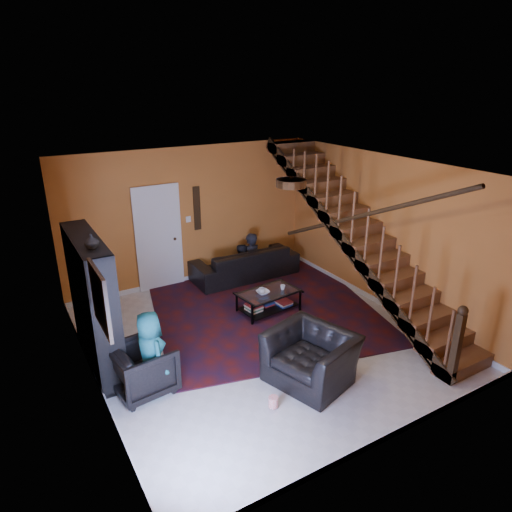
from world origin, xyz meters
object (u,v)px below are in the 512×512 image
Objects in this scene: armchair_left at (143,368)px; armchair_right at (311,357)px; bookshelf at (94,305)px; sofa at (245,263)px; coffee_table at (268,300)px.

armchair_right is at bearing -121.25° from armchair_left.
bookshelf reaches higher than sofa.
armchair_left is 0.70× the size of armchair_right.
armchair_right is 0.99× the size of coffee_table.
sofa is 1.66m from coffee_table.
sofa is 2.90× the size of armchair_left.
bookshelf is 1.76× the size of coffee_table.
armchair_left is 0.69× the size of coffee_table.
bookshelf is at bearing 26.50° from sofa.
coffee_table is (-0.40, -1.61, -0.10)m from sofa.
bookshelf is 3.18m from armchair_right.
sofa is at bearing -55.75° from armchair_left.
armchair_left is at bearing 41.22° from sofa.
bookshelf is at bearing -178.21° from coffee_table.
sofa is (3.42, 1.70, -0.63)m from bookshelf.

